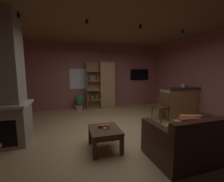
{
  "coord_description": "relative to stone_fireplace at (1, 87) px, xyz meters",
  "views": [
    {
      "loc": [
        -1.1,
        -3.41,
        1.57
      ],
      "look_at": [
        0.0,
        0.4,
        1.05
      ],
      "focal_mm": 23.07,
      "sensor_mm": 36.0,
      "label": 1
    }
  ],
  "objects": [
    {
      "name": "floor",
      "position": [
        2.51,
        -0.1,
        -1.28
      ],
      "size": [
        6.11,
        5.88,
        0.02
      ],
      "primitive_type": "cube",
      "color": "tan",
      "rests_on": "ground"
    },
    {
      "name": "wall_back",
      "position": [
        2.51,
        2.87,
        0.13
      ],
      "size": [
        6.23,
        0.06,
        2.8
      ],
      "primitive_type": "cube",
      "color": "#9E5B56",
      "rests_on": "ground"
    },
    {
      "name": "wall_right",
      "position": [
        5.59,
        -0.1,
        0.13
      ],
      "size": [
        0.06,
        5.88,
        2.8
      ],
      "primitive_type": "cube",
      "color": "#9E5B56",
      "rests_on": "ground"
    },
    {
      "name": "ceiling",
      "position": [
        2.51,
        -0.1,
        1.55
      ],
      "size": [
        6.11,
        5.88,
        0.02
      ],
      "primitive_type": "cube",
      "color": "brown"
    },
    {
      "name": "window_pane_back",
      "position": [
        1.71,
        2.84,
        0.02
      ],
      "size": [
        0.68,
        0.01,
        0.86
      ],
      "primitive_type": "cube",
      "color": "white"
    },
    {
      "name": "stone_fireplace",
      "position": [
        0.0,
        0.0,
        0.0
      ],
      "size": [
        1.02,
        0.77,
        2.8
      ],
      "color": "gray",
      "rests_on": "ground"
    },
    {
      "name": "bookshelf_cabinet",
      "position": [
        2.85,
        2.6,
        -0.28
      ],
      "size": [
        1.22,
        0.41,
        2.0
      ],
      "color": "#A87F51",
      "rests_on": "ground"
    },
    {
      "name": "kitchen_bar_counter",
      "position": [
        5.11,
        0.49,
        -0.73
      ],
      "size": [
        1.51,
        0.57,
        1.06
      ],
      "color": "#A87F51",
      "rests_on": "ground"
    },
    {
      "name": "tissue_box",
      "position": [
        5.13,
        0.53,
        -0.15
      ],
      "size": [
        0.15,
        0.15,
        0.11
      ],
      "primitive_type": "cube",
      "rotation": [
        0.0,
        0.0,
        0.34
      ],
      "color": "#BFB299",
      "rests_on": "kitchen_bar_counter"
    },
    {
      "name": "leather_couch",
      "position": [
        3.51,
        -1.52,
        -0.96
      ],
      "size": [
        1.58,
        0.96,
        0.84
      ],
      "color": "#382116",
      "rests_on": "ground"
    },
    {
      "name": "coffee_table",
      "position": [
        2.04,
        -0.79,
        -0.92
      ],
      "size": [
        0.6,
        0.67,
        0.43
      ],
      "color": "#4C331E",
      "rests_on": "ground"
    },
    {
      "name": "table_book_0",
      "position": [
        2.06,
        -0.79,
        -0.82
      ],
      "size": [
        0.11,
        0.1,
        0.02
      ],
      "primitive_type": "cube",
      "rotation": [
        0.0,
        0.0,
        0.05
      ],
      "color": "beige",
      "rests_on": "coffee_table"
    },
    {
      "name": "table_book_1",
      "position": [
        1.98,
        -0.71,
        -0.8
      ],
      "size": [
        0.14,
        0.12,
        0.03
      ],
      "primitive_type": "cube",
      "rotation": [
        0.0,
        0.0,
        -0.27
      ],
      "color": "brown",
      "rests_on": "coffee_table"
    },
    {
      "name": "table_book_2",
      "position": [
        2.1,
        -0.77,
        -0.77
      ],
      "size": [
        0.13,
        0.1,
        0.02
      ],
      "primitive_type": "cube",
      "rotation": [
        0.0,
        0.0,
        0.19
      ],
      "color": "#B22D2D",
      "rests_on": "coffee_table"
    },
    {
      "name": "dining_chair",
      "position": [
        4.24,
        0.41,
        -0.74
      ],
      "size": [
        0.5,
        0.5,
        0.92
      ],
      "color": "#4C331E",
      "rests_on": "ground"
    },
    {
      "name": "potted_floor_plant",
      "position": [
        1.72,
        2.48,
        -0.9
      ],
      "size": [
        0.36,
        0.36,
        0.68
      ],
      "color": "#9E896B",
      "rests_on": "ground"
    },
    {
      "name": "wall_mounted_tv",
      "position": [
        4.61,
        2.81,
        0.19
      ],
      "size": [
        0.92,
        0.06,
        0.52
      ],
      "color": "black"
    },
    {
      "name": "track_light_spot_0",
      "position": [
        0.42,
        0.05,
        1.47
      ],
      "size": [
        0.07,
        0.07,
        0.09
      ],
      "primitive_type": "cylinder",
      "color": "black"
    },
    {
      "name": "track_light_spot_1",
      "position": [
        1.82,
        0.03,
        1.47
      ],
      "size": [
        0.07,
        0.07,
        0.09
      ],
      "primitive_type": "cylinder",
      "color": "black"
    },
    {
      "name": "track_light_spot_2",
      "position": [
        3.19,
        0.02,
        1.47
      ],
      "size": [
        0.07,
        0.07,
        0.09
      ],
      "primitive_type": "cylinder",
      "color": "black"
    },
    {
      "name": "track_light_spot_3",
      "position": [
        4.58,
        0.11,
        1.47
      ],
      "size": [
        0.07,
        0.07,
        0.09
      ],
      "primitive_type": "cylinder",
      "color": "black"
    }
  ]
}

